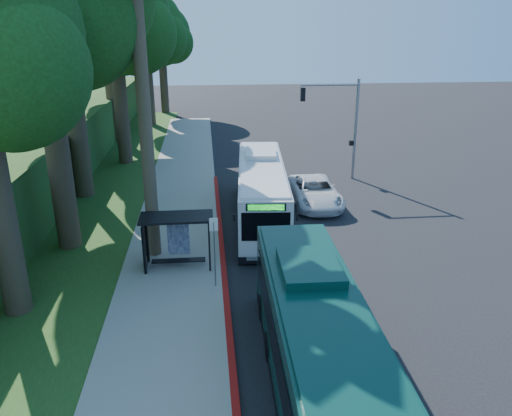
{
  "coord_description": "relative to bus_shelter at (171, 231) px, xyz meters",
  "views": [
    {
      "loc": [
        -5.58,
        -23.54,
        10.43
      ],
      "look_at": [
        -3.08,
        1.0,
        1.32
      ],
      "focal_mm": 35.0,
      "sensor_mm": 36.0,
      "label": 1
    }
  ],
  "objects": [
    {
      "name": "tree_3",
      "position": [
        -6.62,
        26.84,
        10.17
      ],
      "size": [
        10.08,
        9.6,
        17.28
      ],
      "color": "#382B1E",
      "rests_on": "ground"
    },
    {
      "name": "red_curb",
      "position": [
        2.26,
        -1.14,
        -1.74
      ],
      "size": [
        0.25,
        30.0,
        0.13
      ],
      "primitive_type": "cube",
      "color": "maroon",
      "rests_on": "ground"
    },
    {
      "name": "tree_0",
      "position": [
        -5.14,
        2.84,
        9.4
      ],
      "size": [
        8.4,
        8.0,
        15.7
      ],
      "color": "#382B1E",
      "rests_on": "ground"
    },
    {
      "name": "teal_bus",
      "position": [
        4.66,
        -9.13,
        -0.05
      ],
      "size": [
        2.82,
        12.12,
        3.6
      ],
      "rotation": [
        0.0,
        0.0,
        -0.02
      ],
      "color": "#09322A",
      "rests_on": "ground"
    },
    {
      "name": "pickup",
      "position": [
        8.18,
        7.74,
        -0.99
      ],
      "size": [
        2.71,
        5.85,
        1.62
      ],
      "primitive_type": "imported",
      "rotation": [
        0.0,
        0.0,
        -0.0
      ],
      "color": "silver",
      "rests_on": "ground"
    },
    {
      "name": "sidewalk",
      "position": [
        -0.04,
        2.86,
        -1.75
      ],
      "size": [
        4.5,
        70.0,
        0.12
      ],
      "primitive_type": "cube",
      "color": "gray",
      "rests_on": "ground"
    },
    {
      "name": "tree_4",
      "position": [
        -4.14,
        34.84,
        7.92
      ],
      "size": [
        8.4,
        8.0,
        14.14
      ],
      "color": "#382B1E",
      "rests_on": "ground"
    },
    {
      "name": "stop_sign_pole",
      "position": [
        1.86,
        -2.14,
        0.28
      ],
      "size": [
        0.35,
        0.06,
        3.17
      ],
      "color": "gray",
      "rests_on": "ground"
    },
    {
      "name": "tree_5",
      "position": [
        -3.16,
        42.84,
        7.16
      ],
      "size": [
        7.35,
        7.0,
        12.86
      ],
      "color": "#382B1E",
      "rests_on": "ground"
    },
    {
      "name": "tree_2",
      "position": [
        -4.64,
        18.84,
        8.67
      ],
      "size": [
        8.82,
        8.4,
        15.12
      ],
      "color": "#382B1E",
      "rests_on": "ground"
    },
    {
      "name": "grass_verge",
      "position": [
        -5.74,
        7.86,
        -1.78
      ],
      "size": [
        8.0,
        70.0,
        0.06
      ],
      "primitive_type": "cube",
      "color": "#234719",
      "rests_on": "ground"
    },
    {
      "name": "ground",
      "position": [
        7.26,
        2.86,
        -1.81
      ],
      "size": [
        140.0,
        140.0,
        0.0
      ],
      "primitive_type": "plane",
      "color": "black",
      "rests_on": "ground"
    },
    {
      "name": "bus_shelter",
      "position": [
        0.0,
        0.0,
        0.0
      ],
      "size": [
        3.2,
        1.51,
        2.55
      ],
      "color": "black",
      "rests_on": "ground"
    },
    {
      "name": "white_bus",
      "position": [
        4.66,
        5.64,
        -0.1
      ],
      "size": [
        3.43,
        11.9,
        3.5
      ],
      "rotation": [
        0.0,
        0.0,
        -0.08
      ],
      "color": "silver",
      "rests_on": "ground"
    },
    {
      "name": "traffic_signal_pole",
      "position": [
        11.04,
        12.86,
        2.62
      ],
      "size": [
        4.1,
        0.3,
        7.0
      ],
      "color": "gray",
      "rests_on": "ground"
    }
  ]
}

